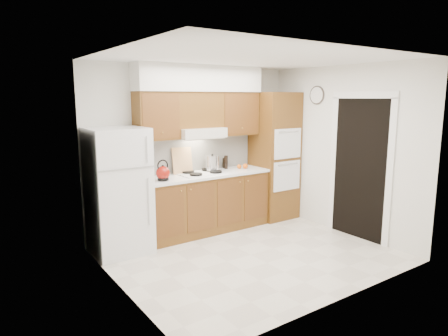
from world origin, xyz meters
The scene contains 26 objects.
floor centered at (0.00, 0.00, 0.00)m, with size 3.60×3.60×0.00m, color beige.
ceiling centered at (0.00, 0.00, 2.60)m, with size 3.60×3.60×0.00m, color white.
wall_back centered at (0.00, 1.50, 1.30)m, with size 3.60×0.02×2.60m, color silver.
wall_left centered at (-1.80, 0.00, 1.30)m, with size 0.02×3.00×2.60m, color silver.
wall_right centered at (1.80, 0.00, 1.30)m, with size 0.02×3.00×2.60m, color silver.
fridge centered at (-1.41, 1.14, 0.86)m, with size 0.75×0.72×1.72m, color white.
base_cabinets centered at (0.02, 1.20, 0.45)m, with size 2.11×0.60×0.90m, color brown.
countertop centered at (0.03, 1.19, 0.92)m, with size 2.13×0.62×0.04m, color white.
backsplash centered at (0.02, 1.49, 1.22)m, with size 2.11×0.03×0.56m, color white.
oven_cabinet centered at (1.44, 1.18, 1.10)m, with size 0.70×0.65×2.20m, color brown.
upper_cab_left centered at (-0.71, 1.33, 1.85)m, with size 0.63×0.33×0.70m, color brown.
upper_cab_right centered at (0.72, 1.33, 1.85)m, with size 0.73×0.33×0.70m, color brown.
range_hood centered at (-0.02, 1.27, 1.57)m, with size 0.75×0.45×0.15m, color silver.
upper_cab_over_hood centered at (-0.02, 1.33, 1.92)m, with size 0.75×0.33×0.55m, color brown.
soffit centered at (0.03, 1.32, 2.40)m, with size 2.13×0.36×0.40m, color silver.
cooktop centered at (-0.02, 1.21, 0.95)m, with size 0.74×0.50×0.01m, color white.
doorway centered at (1.79, -0.35, 1.05)m, with size 0.02×0.90×2.10m, color black.
wall_clock centered at (1.79, 0.55, 2.15)m, with size 0.30×0.30×0.02m, color #3F3833.
kettle centered at (-0.77, 1.07, 1.05)m, with size 0.20×0.20×0.20m, color maroon.
cutting_board centered at (-0.27, 1.39, 1.14)m, with size 0.32×0.02×0.43m, color tan.
stock_pot centered at (0.20, 1.26, 1.08)m, with size 0.21×0.21×0.22m, color silver.
condiment_a centered at (0.53, 1.35, 1.05)m, with size 0.06×0.06×0.22m, color black.
condiment_b centered at (0.38, 1.38, 1.04)m, with size 0.06×0.06×0.19m, color black.
condiment_c centered at (0.55, 1.42, 1.02)m, with size 0.06×0.06×0.17m, color black.
orange_near centered at (0.80, 1.17, 0.98)m, with size 0.09×0.09×0.09m, color orange.
orange_far centered at (0.71, 1.22, 0.98)m, with size 0.07×0.07×0.07m, color orange.
Camera 1 is at (-3.23, -4.02, 2.12)m, focal length 32.00 mm.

